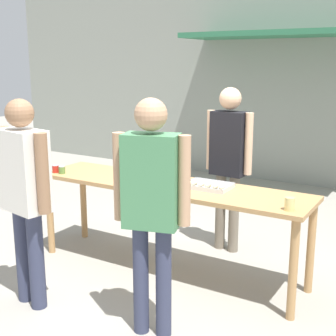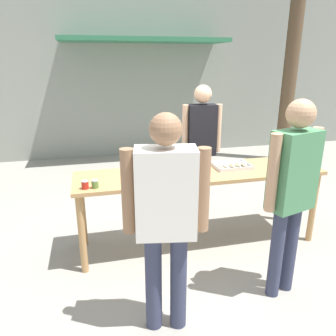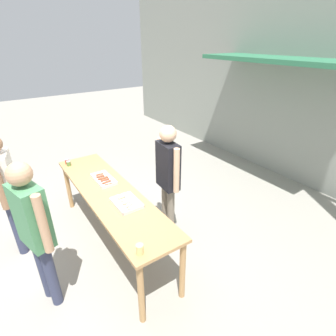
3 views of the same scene
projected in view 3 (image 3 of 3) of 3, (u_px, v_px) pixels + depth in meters
The scene contains 11 objects.
ground_plane at pixel (116, 242), 3.94m from camera, with size 24.00×24.00×0.00m, color gray.
building_facade_back at pixel (299, 67), 4.95m from camera, with size 12.00×1.11×4.50m.
serving_table at pixel (110, 198), 3.59m from camera, with size 2.72×0.66×0.88m.
food_tray_sausages at pixel (104, 179), 3.83m from camera, with size 0.47×0.24×0.04m.
food_tray_buns at pixel (127, 203), 3.27m from camera, with size 0.41×0.29×0.06m.
condiment_jar_mustard at pixel (67, 161), 4.32m from camera, with size 0.07×0.07×0.08m.
condiment_jar_ketchup at pixel (69, 163), 4.25m from camera, with size 0.07×0.07×0.08m.
beer_cup at pixel (140, 249), 2.52m from camera, with size 0.08×0.08×0.10m.
person_server_behind_table at pixel (168, 173), 3.65m from camera, with size 0.52×0.23×1.75m.
person_customer_holding_hotdog at pixel (6, 187), 3.39m from camera, with size 0.62×0.31×1.73m.
person_customer_with_cup at pixel (34, 225), 2.62m from camera, with size 0.55×0.31×1.77m.
Camera 3 is at (2.94, -1.07, 2.76)m, focal length 28.00 mm.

